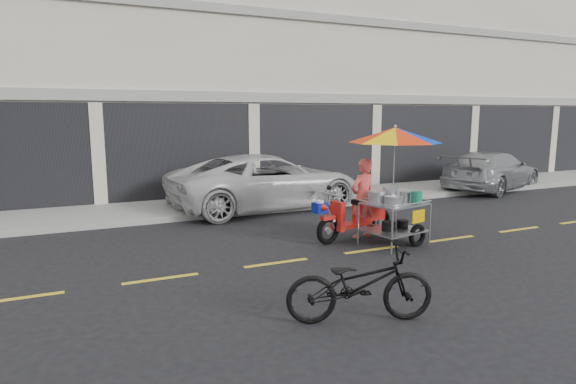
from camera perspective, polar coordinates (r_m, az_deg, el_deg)
name	(u,v)px	position (r m, az deg, el deg)	size (l,w,h in m)	color
ground	(371,250)	(9.50, 9.85, -6.79)	(90.00, 90.00, 0.00)	black
sidewalk	(266,200)	(14.25, -2.64, -0.97)	(45.00, 3.00, 0.15)	gray
shophouse_block	(283,73)	(19.87, -0.57, 13.98)	(36.00, 8.11, 10.40)	beige
centerline	(371,250)	(9.50, 9.85, -6.76)	(42.00, 0.10, 0.01)	gold
white_pickup	(267,181)	(13.30, -2.51, 1.26)	(2.50, 5.43, 1.51)	silver
silver_pickup	(491,171)	(17.95, 22.96, 2.34)	(1.88, 4.62, 1.34)	#9A9DA2
near_bicycle	(360,284)	(6.21, 8.51, -10.77)	(0.65, 1.87, 0.98)	black
food_vendor_rig	(382,169)	(9.88, 11.12, 2.71)	(2.65, 2.16, 2.40)	black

